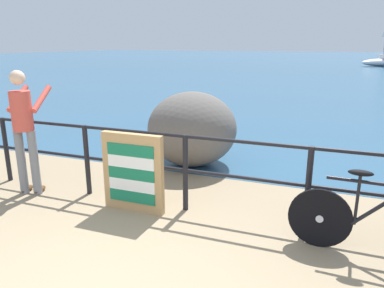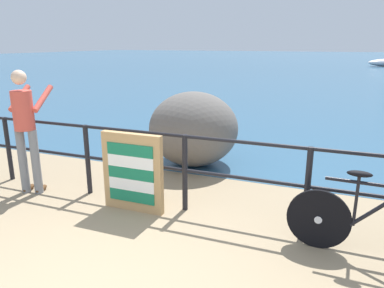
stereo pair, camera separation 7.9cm
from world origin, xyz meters
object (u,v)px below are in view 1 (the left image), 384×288
(bicycle, at_px, (375,222))
(folded_deckchair_stack, at_px, (133,173))
(person_at_railing, at_px, (24,127))
(breakwater_boulder_main, at_px, (192,129))

(bicycle, distance_m, folded_deckchair_stack, 2.83)
(bicycle, bearing_deg, folded_deckchair_stack, -179.83)
(folded_deckchair_stack, bearing_deg, bicycle, -1.96)
(person_at_railing, relative_size, folded_deckchair_stack, 1.71)
(person_at_railing, distance_m, folded_deckchair_stack, 1.76)
(folded_deckchair_stack, relative_size, breakwater_boulder_main, 0.66)
(person_at_railing, bearing_deg, bicycle, -104.50)
(folded_deckchair_stack, bearing_deg, person_at_railing, -179.14)
(person_at_railing, relative_size, breakwater_boulder_main, 1.12)
(person_at_railing, bearing_deg, folded_deckchair_stack, -102.74)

